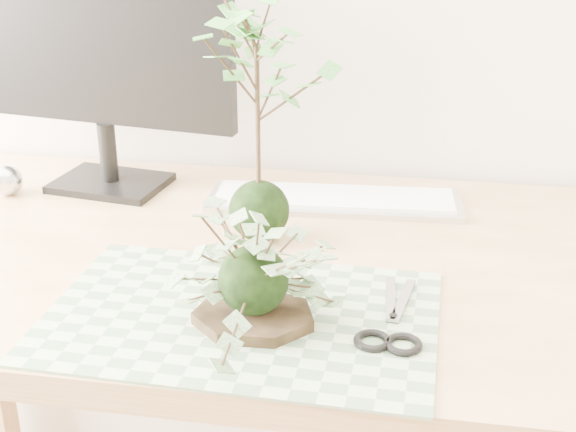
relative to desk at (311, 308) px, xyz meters
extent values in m
cube|color=#DCB07E|center=(0.00, 0.00, 0.07)|extent=(1.60, 0.70, 0.04)
cube|color=#567757|center=(-0.06, -0.19, 0.09)|extent=(0.49, 0.34, 0.00)
cylinder|color=black|center=(-0.04, -0.20, 0.10)|extent=(0.16, 0.16, 0.01)
sphere|color=black|center=(-0.04, -0.20, 0.15)|extent=(0.09, 0.09, 0.09)
sphere|color=black|center=(-0.09, 0.05, 0.13)|extent=(0.09, 0.09, 0.09)
cylinder|color=#302214|center=(-0.09, 0.05, 0.27)|extent=(0.01, 0.01, 0.22)
cube|color=#B7B7B7|center=(0.01, 0.20, 0.09)|extent=(0.43, 0.15, 0.01)
cube|color=white|center=(0.01, 0.20, 0.10)|extent=(0.40, 0.13, 0.01)
cube|color=black|center=(-0.39, 0.21, 0.09)|extent=(0.21, 0.16, 0.01)
cylinder|color=black|center=(-0.39, 0.21, 0.15)|extent=(0.03, 0.03, 0.10)
cube|color=black|center=(-0.39, 0.22, 0.35)|extent=(0.47, 0.09, 0.30)
sphere|color=silver|center=(-0.55, 0.15, 0.11)|extent=(0.05, 0.05, 0.05)
cube|color=gray|center=(0.12, -0.12, 0.09)|extent=(0.02, 0.11, 0.00)
cube|color=gray|center=(0.13, -0.12, 0.09)|extent=(0.03, 0.11, 0.00)
torus|color=black|center=(0.11, -0.23, 0.10)|extent=(0.05, 0.05, 0.01)
torus|color=black|center=(0.14, -0.23, 0.10)|extent=(0.05, 0.05, 0.01)
camera|label=1|loc=(0.15, -1.04, 0.60)|focal=50.00mm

